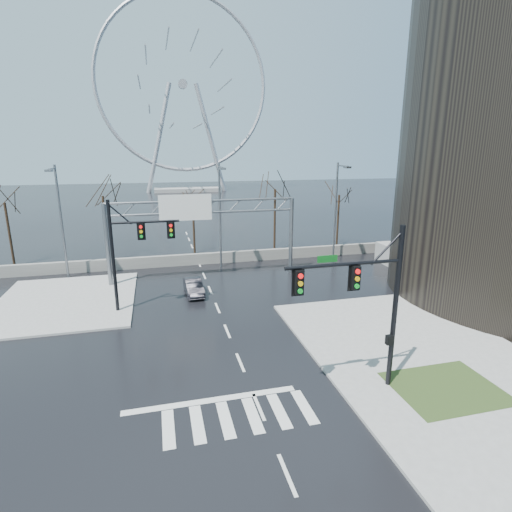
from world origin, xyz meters
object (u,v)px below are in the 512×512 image
object	(u,v)px
signal_mast_far	(129,245)
car	(194,287)
sign_gantry	(199,222)
ferris_wheel	(183,92)
signal_mast_near	(370,295)

from	to	relation	value
signal_mast_far	car	distance (m)	6.60
sign_gantry	ferris_wheel	size ratio (longest dim) A/B	0.32
signal_mast_far	sign_gantry	distance (m)	8.14
ferris_wheel	car	xyz separation A→B (m)	(-6.39, -83.65, -25.52)
signal_mast_near	sign_gantry	bearing A→B (deg)	106.19
signal_mast_far	car	world-z (taller)	signal_mast_far
sign_gantry	signal_mast_far	bearing A→B (deg)	-132.47
signal_mast_far	signal_mast_near	bearing A→B (deg)	-49.74
ferris_wheel	car	bearing A→B (deg)	-94.37
signal_mast_near	sign_gantry	world-z (taller)	signal_mast_near
signal_mast_near	sign_gantry	size ratio (longest dim) A/B	0.49
signal_mast_far	ferris_wheel	bearing A→B (deg)	82.80
signal_mast_far	car	xyz separation A→B (m)	(4.48, 2.39, -4.22)
signal_mast_near	ferris_wheel	xyz separation A→B (m)	(-0.14, 99.04, 21.26)
sign_gantry	ferris_wheel	xyz separation A→B (m)	(5.38, 80.04, 20.95)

